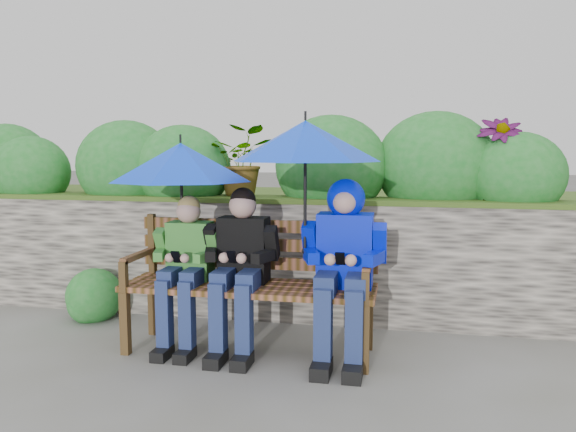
% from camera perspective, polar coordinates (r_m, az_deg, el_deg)
% --- Properties ---
extents(ground, '(60.00, 60.00, 0.00)m').
position_cam_1_polar(ground, '(4.19, -0.28, -13.17)').
color(ground, '#5F5D53').
rests_on(ground, ground).
extents(garden_backdrop, '(8.00, 2.83, 1.79)m').
position_cam_1_polar(garden_backdrop, '(5.55, 2.95, -1.32)').
color(garden_backdrop, '#363330').
rests_on(garden_backdrop, ground).
extents(park_bench, '(1.78, 0.52, 0.94)m').
position_cam_1_polar(park_bench, '(4.04, -3.75, -6.04)').
color(park_bench, '#473219').
rests_on(park_bench, ground).
extents(boy_left, '(0.47, 0.54, 1.10)m').
position_cam_1_polar(boy_left, '(4.09, -10.37, -4.69)').
color(boy_left, '#39782E').
rests_on(boy_left, ground).
extents(boy_middle, '(0.52, 0.60, 1.16)m').
position_cam_1_polar(boy_middle, '(3.95, -4.91, -4.62)').
color(boy_middle, black).
rests_on(boy_middle, ground).
extents(boy_right, '(0.57, 0.68, 1.23)m').
position_cam_1_polar(boy_right, '(3.80, 5.68, -3.91)').
color(boy_right, '#030DD9').
rests_on(boy_right, ground).
extents(umbrella_left, '(1.04, 1.04, 0.83)m').
position_cam_1_polar(umbrella_left, '(4.09, -10.83, 5.40)').
color(umbrella_left, '#0538EA').
rests_on(umbrella_left, ground).
extents(umbrella_right, '(1.00, 1.00, 0.96)m').
position_cam_1_polar(umbrella_right, '(3.75, 1.77, 7.62)').
color(umbrella_right, '#0538EA').
rests_on(umbrella_right, ground).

